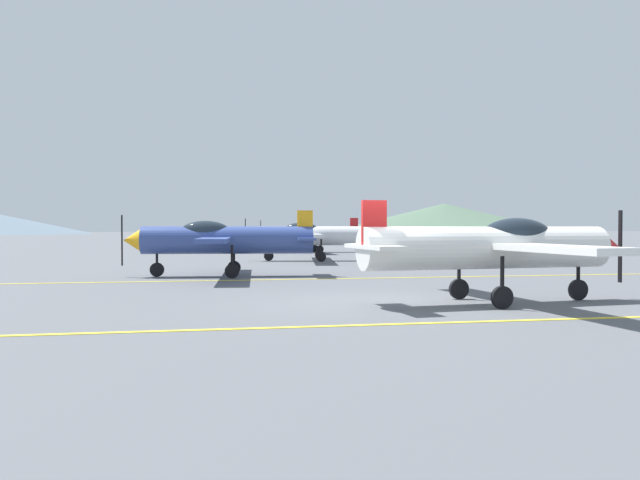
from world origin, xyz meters
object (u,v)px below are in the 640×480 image
airplane_mid (220,239)px  airplane_back (311,233)px  airplane_near (496,246)px  airplane_far (312,235)px

airplane_mid → airplane_back: (6.99, 20.53, 0.00)m
airplane_near → airplane_mid: 11.34m
airplane_near → airplane_far: size_ratio=1.00×
airplane_far → airplane_mid: bearing=-117.6°
airplane_far → airplane_back: 10.87m
airplane_far → airplane_near: bearing=-87.2°
airplane_far → airplane_back: same height
airplane_far → airplane_back: bearing=80.2°
airplane_far → airplane_back: size_ratio=1.01×
airplane_near → airplane_mid: same height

